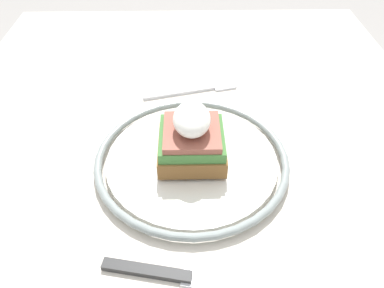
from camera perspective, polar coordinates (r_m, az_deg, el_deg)
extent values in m
cube|color=beige|center=(0.52, -0.08, -2.38)|extent=(0.94, 0.75, 0.03)
cylinder|color=beige|center=(1.12, -16.86, -1.23)|extent=(0.06, 0.06, 0.71)
cylinder|color=beige|center=(1.12, 15.83, -0.79)|extent=(0.06, 0.06, 0.71)
cylinder|color=silver|center=(0.49, 0.00, -2.62)|extent=(0.22, 0.22, 0.01)
torus|color=gray|center=(0.48, 0.00, -2.19)|extent=(0.25, 0.25, 0.01)
cube|color=brown|center=(0.47, 0.00, -0.78)|extent=(0.08, 0.08, 0.02)
cube|color=#427A38|center=(0.46, -0.31, 0.94)|extent=(0.08, 0.08, 0.01)
cube|color=brown|center=(0.45, -0.17, 1.87)|extent=(0.07, 0.07, 0.01)
ellipsoid|color=white|center=(0.44, 0.14, 3.81)|extent=(0.06, 0.04, 0.03)
cube|color=silver|center=(0.61, -1.95, 7.84)|extent=(0.04, 0.12, 0.00)
cube|color=silver|center=(0.63, 4.93, 8.79)|extent=(0.03, 0.04, 0.00)
cube|color=#2D2D2D|center=(0.40, -6.92, -18.60)|extent=(0.03, 0.09, 0.01)
cube|color=silver|center=(0.39, 6.88, -20.71)|extent=(0.04, 0.11, 0.00)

